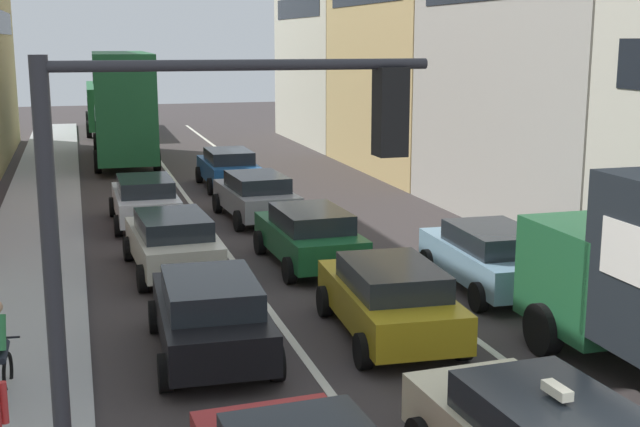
{
  "coord_description": "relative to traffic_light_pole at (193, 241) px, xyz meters",
  "views": [
    {
      "loc": [
        -5.43,
        -6.71,
        5.62
      ],
      "look_at": [
        0.0,
        12.0,
        1.6
      ],
      "focal_mm": 47.31,
      "sensor_mm": 36.0,
      "label": 1
    }
  ],
  "objects": [
    {
      "name": "sidewalk_left",
      "position": [
        -2.25,
        19.18,
        -3.75
      ],
      "size": [
        2.6,
        64.0,
        0.14
      ],
      "primitive_type": "cube",
      "color": "#ABABAB",
      "rests_on": "ground"
    },
    {
      "name": "lane_stripe_left",
      "position": [
        2.75,
        19.18,
        -3.81
      ],
      "size": [
        0.16,
        60.0,
        0.01
      ],
      "primitive_type": "cube",
      "color": "silver",
      "rests_on": "ground"
    },
    {
      "name": "lane_stripe_right",
      "position": [
        6.15,
        19.18,
        -3.81
      ],
      "size": [
        0.16,
        60.0,
        0.01
      ],
      "primitive_type": "cube",
      "color": "silver",
      "rests_on": "ground"
    },
    {
      "name": "building_row_right",
      "position": [
        14.35,
        22.55,
        2.69
      ],
      "size": [
        7.2,
        43.9,
        14.15
      ],
      "rotation": [
        0.0,
        0.0,
        -1.57
      ],
      "color": "beige",
      "rests_on": "ground"
    },
    {
      "name": "traffic_light_pole",
      "position": [
        0.0,
        0.0,
        0.0
      ],
      "size": [
        3.58,
        0.38,
        5.5
      ],
      "color": "#2D2D33",
      "rests_on": "ground"
    },
    {
      "name": "sedan_centre_lane_second",
      "position": [
        4.6,
        6.92,
        -3.02
      ],
      "size": [
        2.26,
        4.39,
        1.49
      ],
      "rotation": [
        0.0,
        0.0,
        1.52
      ],
      "color": "#B29319",
      "rests_on": "ground"
    },
    {
      "name": "wagon_left_lane_second",
      "position": [
        1.16,
        6.91,
        -3.02
      ],
      "size": [
        2.18,
        4.36,
        1.49
      ],
      "rotation": [
        0.0,
        0.0,
        1.54
      ],
      "color": "black",
      "rests_on": "ground"
    },
    {
      "name": "hatchback_centre_lane_third",
      "position": [
        4.53,
        12.43,
        -3.02
      ],
      "size": [
        2.15,
        4.34,
        1.49
      ],
      "rotation": [
        0.0,
        0.0,
        1.6
      ],
      "color": "#19592D",
      "rests_on": "ground"
    },
    {
      "name": "sedan_left_lane_third",
      "position": [
        1.13,
        12.71,
        -3.02
      ],
      "size": [
        2.22,
        4.38,
        1.49
      ],
      "rotation": [
        0.0,
        0.0,
        1.62
      ],
      "color": "beige",
      "rests_on": "ground"
    },
    {
      "name": "coupe_centre_lane_fourth",
      "position": [
        4.38,
        18.23,
        -3.02
      ],
      "size": [
        2.26,
        4.39,
        1.49
      ],
      "rotation": [
        0.0,
        0.0,
        1.63
      ],
      "color": "gray",
      "rests_on": "ground"
    },
    {
      "name": "sedan_left_lane_fourth",
      "position": [
        0.95,
        18.51,
        -3.02
      ],
      "size": [
        2.08,
        4.31,
        1.49
      ],
      "rotation": [
        0.0,
        0.0,
        1.58
      ],
      "color": "silver",
      "rests_on": "ground"
    },
    {
      "name": "sedan_centre_lane_fifth",
      "position": [
        4.6,
        24.4,
        -3.02
      ],
      "size": [
        2.08,
        4.31,
        1.49
      ],
      "rotation": [
        0.0,
        0.0,
        1.58
      ],
      "color": "#194C8C",
      "rests_on": "ground"
    },
    {
      "name": "sedan_right_lane_behind_truck",
      "position": [
        7.93,
        9.23,
        -3.02
      ],
      "size": [
        2.19,
        4.36,
        1.49
      ],
      "rotation": [
        0.0,
        0.0,
        1.53
      ],
      "color": "#759EB7",
      "rests_on": "ground"
    },
    {
      "name": "bus_mid_queue_primary",
      "position": [
        1.15,
        32.66,
        -0.99
      ],
      "size": [
        2.97,
        10.55,
        5.06
      ],
      "rotation": [
        0.0,
        0.0,
        1.55
      ],
      "color": "#1E6033",
      "rests_on": "ground"
    },
    {
      "name": "bus_far_queue_secondary",
      "position": [
        1.03,
        46.7,
        -2.06
      ],
      "size": [
        2.9,
        10.53,
        2.9
      ],
      "rotation": [
        0.0,
        0.0,
        1.56
      ],
      "color": "#1E6033",
      "rests_on": "ground"
    }
  ]
}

